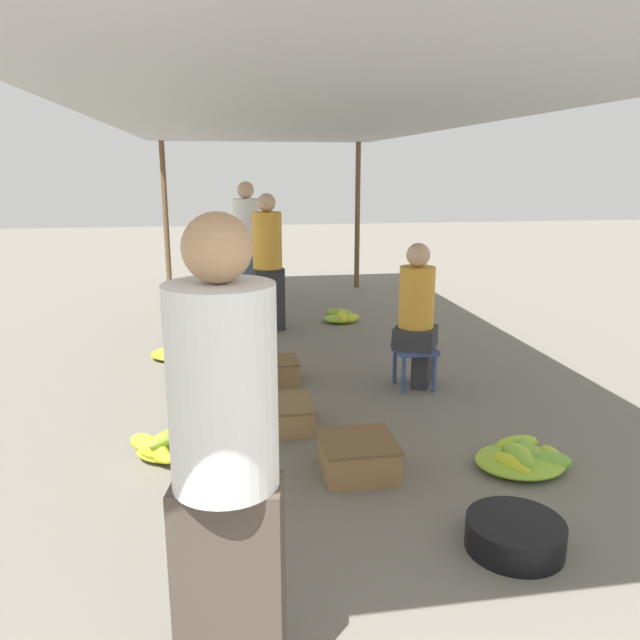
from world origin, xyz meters
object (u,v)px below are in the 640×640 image
(banana_pile_left_3, at_px, (171,444))
(banana_pile_right_0, at_px, (524,458))
(vendor_seated, at_px, (417,315))
(stool, at_px, (415,355))
(basin_black, at_px, (515,535))
(crate_mid, at_px, (358,456))
(crate_far, at_px, (279,414))
(shopper_walking_mid, at_px, (247,243))
(banana_pile_left_0, at_px, (217,393))
(banana_pile_right_1, at_px, (342,317))
(vendor_foreground, at_px, (225,458))
(crate_near, at_px, (277,371))
(banana_pile_left_1, at_px, (176,350))
(shopper_walking_far, at_px, (268,261))
(banana_pile_left_2, at_px, (183,300))

(banana_pile_left_3, xyz_separation_m, banana_pile_right_0, (2.24, -0.54, -0.02))
(vendor_seated, bearing_deg, stool, -151.59)
(vendor_seated, relative_size, basin_black, 2.58)
(basin_black, distance_m, crate_mid, 1.09)
(crate_far, bearing_deg, shopper_walking_mid, 90.09)
(banana_pile_left_0, bearing_deg, shopper_walking_mid, 82.83)
(crate_mid, bearing_deg, banana_pile_left_0, 121.41)
(vendor_seated, distance_m, banana_pile_left_0, 1.81)
(vendor_seated, xyz_separation_m, banana_pile_right_1, (-0.17, 2.42, -0.58))
(vendor_foreground, xyz_separation_m, vendor_seated, (1.66, 2.98, -0.25))
(shopper_walking_mid, bearing_deg, crate_near, -88.36)
(crate_near, bearing_deg, vendor_seated, -15.36)
(vendor_foreground, distance_m, crate_mid, 1.89)
(stool, height_order, banana_pile_left_1, stool)
(banana_pile_left_0, height_order, banana_pile_right_1, banana_pile_left_0)
(vendor_foreground, distance_m, stool, 3.46)
(crate_near, xyz_separation_m, shopper_walking_far, (0.08, 1.86, 0.72))
(banana_pile_left_1, height_order, crate_near, banana_pile_left_1)
(vendor_seated, bearing_deg, banana_pile_left_0, -178.36)
(basin_black, relative_size, banana_pile_left_0, 0.81)
(banana_pile_left_2, xyz_separation_m, crate_far, (0.90, -4.39, 0.02))
(banana_pile_right_0, relative_size, shopper_walking_far, 0.38)
(shopper_walking_far, bearing_deg, banana_pile_left_1, -136.48)
(banana_pile_right_1, xyz_separation_m, crate_near, (-1.01, -2.09, 0.04))
(banana_pile_left_3, distance_m, banana_pile_right_1, 3.91)
(basin_black, height_order, banana_pile_left_3, banana_pile_left_3)
(banana_pile_left_1, distance_m, banana_pile_right_1, 2.28)
(banana_pile_right_1, distance_m, shopper_walking_mid, 1.72)
(crate_mid, bearing_deg, shopper_walking_far, 93.98)
(basin_black, xyz_separation_m, shopper_walking_far, (-0.85, 4.57, 0.75))
(basin_black, relative_size, crate_far, 1.00)
(banana_pile_left_0, distance_m, shopper_walking_mid, 3.64)
(shopper_walking_far, bearing_deg, crate_near, -92.55)
(basin_black, relative_size, banana_pile_right_0, 0.81)
(stool, relative_size, vendor_seated, 0.29)
(banana_pile_left_3, relative_size, banana_pile_right_0, 0.93)
(vendor_foreground, relative_size, crate_mid, 3.76)
(stool, relative_size, basin_black, 0.74)
(crate_mid, bearing_deg, stool, 60.49)
(banana_pile_left_1, distance_m, banana_pile_left_2, 2.49)
(banana_pile_left_0, height_order, crate_far, crate_far)
(banana_pile_right_0, distance_m, crate_mid, 1.07)
(banana_pile_right_1, distance_m, shopper_walking_far, 1.22)
(banana_pile_left_3, relative_size, shopper_walking_far, 0.35)
(banana_pile_left_2, relative_size, crate_mid, 1.11)
(banana_pile_left_1, bearing_deg, shopper_walking_far, 43.52)
(banana_pile_left_0, height_order, banana_pile_right_0, banana_pile_left_0)
(vendor_foreground, relative_size, banana_pile_right_1, 3.67)
(basin_black, height_order, crate_mid, crate_mid)
(banana_pile_left_0, xyz_separation_m, shopper_walking_far, (0.61, 2.23, 0.76))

